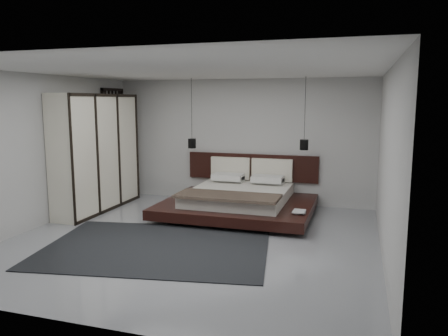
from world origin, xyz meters
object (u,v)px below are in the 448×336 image
(pendant_left, at_px, (192,143))
(wardrobe, at_px, (97,153))
(lattice_screen, at_px, (114,144))
(pendant_right, at_px, (304,144))
(bed, at_px, (239,199))
(rug, at_px, (156,247))

(pendant_left, distance_m, wardrobe, 2.05)
(lattice_screen, xyz_separation_m, pendant_right, (4.47, -0.06, 0.12))
(bed, distance_m, wardrobe, 3.17)
(pendant_left, bearing_deg, lattice_screen, 178.40)
(lattice_screen, bearing_deg, pendant_left, -1.60)
(pendant_left, height_order, pendant_right, same)
(pendant_left, bearing_deg, wardrobe, -148.73)
(pendant_left, xyz_separation_m, pendant_right, (2.47, -0.00, 0.04))
(lattice_screen, height_order, pendant_right, pendant_right)
(lattice_screen, height_order, bed, lattice_screen)
(pendant_right, relative_size, wardrobe, 0.59)
(pendant_left, height_order, wardrobe, pendant_left)
(lattice_screen, bearing_deg, pendant_right, -0.71)
(pendant_left, distance_m, pendant_right, 2.47)
(pendant_right, bearing_deg, bed, -158.18)
(lattice_screen, xyz_separation_m, pendant_left, (2.00, -0.06, 0.08))
(lattice_screen, height_order, pendant_left, pendant_left)
(pendant_left, relative_size, rug, 0.44)
(wardrobe, bearing_deg, lattice_screen, 102.70)
(pendant_right, xyz_separation_m, wardrobe, (-4.22, -1.06, -0.20))
(lattice_screen, distance_m, pendant_left, 2.00)
(pendant_right, height_order, wardrobe, pendant_right)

